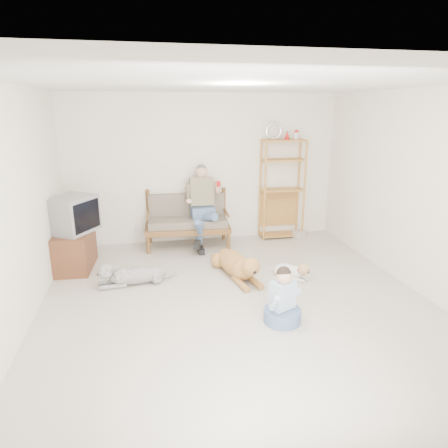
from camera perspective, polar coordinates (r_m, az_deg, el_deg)
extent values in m
plane|color=beige|center=(5.27, 2.03, -11.34)|extent=(5.50, 5.50, 0.00)
plane|color=white|center=(4.67, 2.38, 19.45)|extent=(5.50, 5.50, 0.00)
plane|color=silver|center=(7.44, -2.87, 7.87)|extent=(5.00, 0.00, 5.00)
plane|color=silver|center=(2.37, 18.51, -12.20)|extent=(5.00, 0.00, 5.00)
plane|color=silver|center=(4.86, -27.80, 1.39)|extent=(0.00, 5.50, 5.50)
plane|color=silver|center=(5.90, 26.58, 3.90)|extent=(0.00, 5.50, 5.50)
cube|color=brown|center=(7.24, -5.21, -0.53)|extent=(1.54, 0.79, 0.10)
cube|color=#726457|center=(7.21, -5.23, 0.34)|extent=(1.42, 0.69, 0.13)
cube|color=#726457|center=(7.38, -5.49, 2.60)|extent=(1.38, 0.21, 0.45)
cylinder|color=brown|center=(7.40, -5.58, 4.21)|extent=(1.40, 0.14, 0.05)
cylinder|color=brown|center=(6.98, -10.60, -3.13)|extent=(0.07, 0.07, 0.30)
cylinder|color=brown|center=(7.46, -10.85, 0.74)|extent=(0.07, 0.07, 0.95)
cylinder|color=brown|center=(7.13, 0.71, -2.43)|extent=(0.07, 0.07, 0.30)
cylinder|color=brown|center=(7.60, -0.24, 1.32)|extent=(0.07, 0.07, 0.95)
cube|color=#55719D|center=(7.20, -3.07, 1.76)|extent=(0.40, 0.38, 0.20)
cube|color=#7D7658|center=(7.21, -3.23, 4.68)|extent=(0.42, 0.29, 0.53)
sphere|color=tan|center=(7.12, -3.24, 7.42)|extent=(0.21, 0.21, 0.21)
sphere|color=#56524C|center=(7.13, -3.27, 7.76)|extent=(0.19, 0.19, 0.19)
cylinder|color=#B41413|center=(7.01, -0.77, 5.79)|extent=(0.07, 0.07, 0.09)
cube|color=#BD853B|center=(7.56, 8.59, 11.73)|extent=(0.79, 0.33, 0.03)
torus|color=silver|center=(7.48, 7.10, 13.00)|extent=(0.32, 0.05, 0.32)
cone|color=#B41413|center=(7.57, 9.00, 12.44)|extent=(0.10, 0.10, 0.17)
cylinder|color=#BD853B|center=(7.42, 5.87, 4.55)|extent=(0.04, 0.04, 1.88)
cylinder|color=#BD853B|center=(7.70, 5.20, 5.01)|extent=(0.04, 0.04, 1.88)
cylinder|color=#BD853B|center=(7.68, 11.41, 4.72)|extent=(0.04, 0.04, 1.88)
cylinder|color=#BD853B|center=(7.96, 10.57, 5.17)|extent=(0.04, 0.04, 1.88)
cube|color=beige|center=(7.89, 10.65, -1.45)|extent=(0.26, 0.23, 0.14)
cube|color=brown|center=(6.67, -20.49, -3.49)|extent=(0.56, 0.93, 0.60)
cube|color=brown|center=(6.51, -22.85, -4.23)|extent=(0.05, 0.40, 0.50)
cube|color=brown|center=(6.92, -22.19, -2.97)|extent=(0.05, 0.40, 0.50)
cube|color=gray|center=(6.50, -20.82, 1.30)|extent=(0.80, 0.84, 0.55)
cube|color=black|center=(6.34, -19.00, 1.10)|extent=(0.31, 0.49, 0.44)
cube|color=silver|center=(7.58, -12.12, -0.48)|extent=(0.12, 0.02, 0.08)
ellipsoid|color=#AE743C|center=(6.10, 1.44, -5.62)|extent=(0.56, 1.09, 0.33)
sphere|color=#AE743C|center=(5.83, 2.69, -6.48)|extent=(0.33, 0.33, 0.33)
sphere|color=#AE743C|center=(5.57, 3.85, -6.09)|extent=(0.26, 0.26, 0.26)
ellipsoid|color=#AE743C|center=(5.48, 4.39, -6.76)|extent=(0.15, 0.20, 0.10)
cylinder|color=#AE743C|center=(6.58, -0.41, -4.86)|extent=(0.26, 0.38, 0.05)
ellipsoid|color=#AE743C|center=(5.55, 2.90, -6.14)|extent=(0.07, 0.09, 0.13)
ellipsoid|color=#AE743C|center=(5.63, 4.56, -5.86)|extent=(0.07, 0.09, 0.13)
ellipsoid|color=silver|center=(5.92, -12.13, -7.16)|extent=(0.85, 0.38, 0.25)
sphere|color=silver|center=(5.89, -14.52, -7.26)|extent=(0.25, 0.25, 0.25)
sphere|color=silver|center=(5.84, -16.60, -6.50)|extent=(0.21, 0.21, 0.21)
ellipsoid|color=silver|center=(5.85, -17.52, -6.78)|extent=(0.16, 0.11, 0.08)
cylinder|color=silver|center=(6.00, -8.18, -7.38)|extent=(0.31, 0.19, 0.04)
ellipsoid|color=silver|center=(5.91, -16.44, -6.21)|extent=(0.07, 0.06, 0.10)
ellipsoid|color=silver|center=(5.77, -16.35, -6.75)|extent=(0.07, 0.06, 0.10)
ellipsoid|color=white|center=(6.10, 9.21, -6.57)|extent=(0.44, 0.50, 0.18)
sphere|color=white|center=(6.03, 10.32, -6.79)|extent=(0.18, 0.18, 0.18)
sphere|color=tan|center=(5.94, 11.30, -6.37)|extent=(0.17, 0.17, 0.17)
ellipsoid|color=tan|center=(5.92, 11.91, -6.70)|extent=(0.13, 0.14, 0.06)
cylinder|color=white|center=(6.24, 7.41, -6.49)|extent=(0.17, 0.13, 0.03)
cone|color=tan|center=(5.89, 10.89, -6.05)|extent=(0.05, 0.05, 0.06)
cone|color=tan|center=(5.98, 11.49, -5.73)|extent=(0.05, 0.05, 0.06)
torus|color=#B41413|center=(5.96, 11.10, -6.42)|extent=(0.15, 0.15, 0.02)
cylinder|color=#55719D|center=(4.89, 8.30, -12.80)|extent=(0.44, 0.44, 0.16)
cube|color=silver|center=(4.78, 8.35, -9.96)|extent=(0.33, 0.28, 0.34)
sphere|color=tan|center=(4.66, 8.56, -7.41)|extent=(0.18, 0.18, 0.18)
sphere|color=black|center=(4.66, 8.53, -7.02)|extent=(0.17, 0.17, 0.17)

